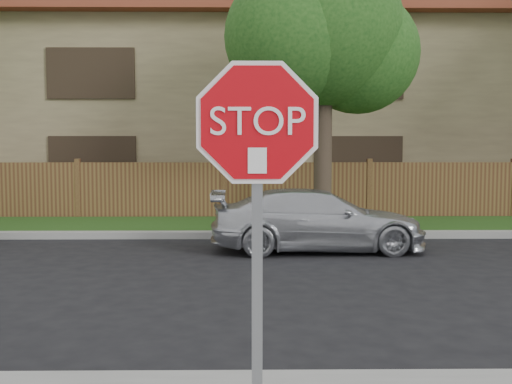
{
  "coord_description": "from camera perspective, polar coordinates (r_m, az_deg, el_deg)",
  "views": [
    {
      "loc": [
        0.68,
        -5.01,
        2.01
      ],
      "look_at": [
        0.73,
        -0.9,
        1.7
      ],
      "focal_mm": 42.0,
      "sensor_mm": 36.0,
      "label": 1
    }
  ],
  "objects": [
    {
      "name": "ground",
      "position": [
        5.44,
        -8.19,
        -17.44
      ],
      "size": [
        90.0,
        90.0,
        0.0
      ],
      "primitive_type": "plane",
      "color": "black",
      "rests_on": "ground"
    },
    {
      "name": "stop_sign",
      "position": [
        3.53,
        0.11,
        1.4
      ],
      "size": [
        1.01,
        0.13,
        2.55
      ],
      "color": "gray",
      "rests_on": "sidewalk_near"
    },
    {
      "name": "fence",
      "position": [
        16.46,
        -3.05,
        0.05
      ],
      "size": [
        70.0,
        0.12,
        1.6
      ],
      "primitive_type": "cube",
      "color": "#54301D",
      "rests_on": "ground"
    },
    {
      "name": "apartment_building",
      "position": [
        22.07,
        -2.48,
        8.21
      ],
      "size": [
        35.2,
        9.2,
        7.2
      ],
      "color": "#8B7A56",
      "rests_on": "ground"
    },
    {
      "name": "tree_mid",
      "position": [
        14.97,
        6.61,
        15.28
      ],
      "size": [
        4.8,
        3.9,
        7.35
      ],
      "color": "#382B21",
      "rests_on": "ground"
    },
    {
      "name": "grass_strip",
      "position": [
        14.95,
        -3.29,
        -3.23
      ],
      "size": [
        70.0,
        3.0,
        0.12
      ],
      "primitive_type": "cube",
      "color": "#1E4714",
      "rests_on": "ground"
    },
    {
      "name": "far_curb",
      "position": [
        13.31,
        -3.62,
        -4.09
      ],
      "size": [
        70.0,
        0.3,
        0.15
      ],
      "primitive_type": "cube",
      "color": "gray",
      "rests_on": "ground"
    },
    {
      "name": "sedan_right",
      "position": [
        11.68,
        5.88,
        -2.68
      ],
      "size": [
        4.19,
        1.81,
        1.2
      ],
      "primitive_type": "imported",
      "rotation": [
        0.0,
        0.0,
        1.6
      ],
      "color": "silver",
      "rests_on": "ground"
    }
  ]
}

